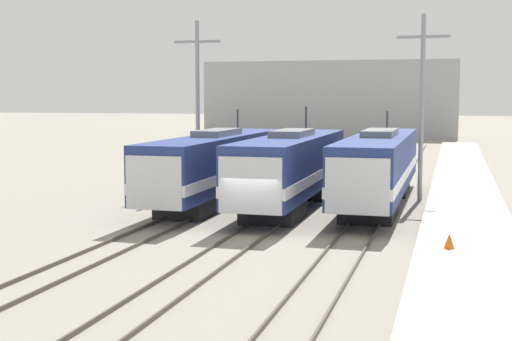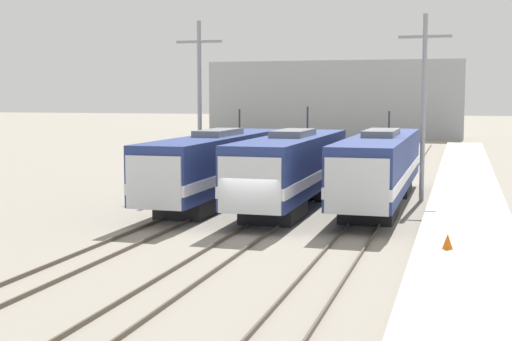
# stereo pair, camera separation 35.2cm
# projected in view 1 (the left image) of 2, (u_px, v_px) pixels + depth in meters

# --- Properties ---
(ground_plane) EXTENTS (400.00, 400.00, 0.00)m
(ground_plane) POSITION_uv_depth(u_px,v_px,m) (252.00, 234.00, 31.17)
(ground_plane) COLOR gray
(rail_pair_far_left) EXTENTS (1.51, 120.00, 0.15)m
(rail_pair_far_left) POSITION_uv_depth(u_px,v_px,m) (158.00, 228.00, 32.35)
(rail_pair_far_left) COLOR #4C4238
(rail_pair_far_left) RESTS_ON ground_plane
(rail_pair_center) EXTENTS (1.51, 120.00, 0.15)m
(rail_pair_center) POSITION_uv_depth(u_px,v_px,m) (252.00, 233.00, 31.17)
(rail_pair_center) COLOR #4C4238
(rail_pair_center) RESTS_ON ground_plane
(rail_pair_far_right) EXTENTS (1.51, 120.00, 0.15)m
(rail_pair_far_right) POSITION_uv_depth(u_px,v_px,m) (354.00, 238.00, 29.98)
(rail_pair_far_right) COLOR #4C4238
(rail_pair_far_right) RESTS_ON ground_plane
(locomotive_far_left) EXTENTS (2.95, 17.93, 5.23)m
(locomotive_far_left) POSITION_uv_depth(u_px,v_px,m) (215.00, 166.00, 39.84)
(locomotive_far_left) COLOR black
(locomotive_far_left) RESTS_ON ground_plane
(locomotive_center) EXTENTS (3.12, 16.63, 5.42)m
(locomotive_center) POSITION_uv_depth(u_px,v_px,m) (290.00, 168.00, 38.14)
(locomotive_center) COLOR black
(locomotive_center) RESTS_ON ground_plane
(locomotive_far_right) EXTENTS (3.06, 18.96, 5.13)m
(locomotive_far_right) POSITION_uv_depth(u_px,v_px,m) (379.00, 167.00, 39.07)
(locomotive_far_right) COLOR black
(locomotive_far_right) RESTS_ON ground_plane
(catenary_tower_left) EXTENTS (2.99, 0.27, 10.66)m
(catenary_tower_left) POSITION_uv_depth(u_px,v_px,m) (198.00, 101.00, 44.41)
(catenary_tower_left) COLOR gray
(catenary_tower_left) RESTS_ON ground_plane
(catenary_tower_right) EXTENTS (2.99, 0.27, 10.66)m
(catenary_tower_right) POSITION_uv_depth(u_px,v_px,m) (422.00, 102.00, 40.77)
(catenary_tower_right) COLOR gray
(catenary_tower_right) RESTS_ON ground_plane
(platform) EXTENTS (4.00, 120.00, 0.43)m
(platform) POSITION_uv_depth(u_px,v_px,m) (469.00, 241.00, 28.73)
(platform) COLOR #B7B5AD
(platform) RESTS_ON ground_plane
(traffic_cone) EXTENTS (0.40, 0.40, 0.57)m
(traffic_cone) POSITION_uv_depth(u_px,v_px,m) (449.00, 241.00, 26.25)
(traffic_cone) COLOR orange
(traffic_cone) RESTS_ON platform
(depot_building) EXTENTS (36.94, 8.49, 11.11)m
(depot_building) POSITION_uv_depth(u_px,v_px,m) (330.00, 99.00, 106.13)
(depot_building) COLOR #9EA3A8
(depot_building) RESTS_ON ground_plane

